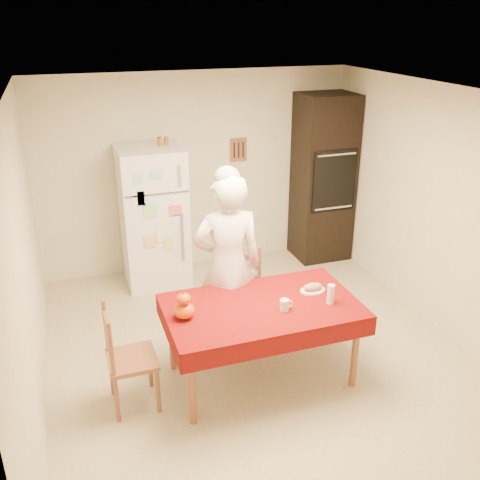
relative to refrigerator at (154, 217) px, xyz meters
name	(u,v)px	position (x,y,z in m)	size (l,w,h in m)	color
floor	(258,352)	(0.65, -1.88, -0.85)	(4.50, 4.50, 0.00)	tan
room_shell	(260,198)	(0.65, -1.88, 0.77)	(4.02, 4.52, 2.51)	beige
refrigerator	(154,217)	(0.00, 0.00, 0.00)	(0.75, 0.74, 1.70)	white
oven_cabinet	(323,179)	(2.28, 0.05, 0.25)	(0.70, 0.62, 2.20)	black
dining_table	(262,312)	(0.54, -2.24, -0.16)	(1.70, 1.00, 0.76)	brown
chair_far	(242,291)	(0.61, -1.50, -0.34)	(0.53, 0.51, 0.95)	brown
chair_left	(124,355)	(-0.68, -2.24, -0.34)	(0.40, 0.42, 0.95)	brown
seated_woman	(228,266)	(0.40, -1.70, 0.06)	(0.67, 0.44, 1.83)	silver
coffee_mug	(284,305)	(0.69, -2.39, -0.04)	(0.08, 0.08, 0.10)	silver
pumpkin_lower	(184,311)	(-0.15, -2.23, -0.02)	(0.18, 0.18, 0.13)	#CF3804
pumpkin_upper	(184,299)	(-0.15, -2.23, 0.09)	(0.12, 0.12, 0.09)	#C95204
wine_glass	(331,294)	(1.13, -2.40, 0.00)	(0.07, 0.07, 0.18)	silver
bread_plate	(313,291)	(1.07, -2.16, -0.08)	(0.24, 0.24, 0.02)	white
bread_loaf	(313,287)	(1.07, -2.16, -0.04)	(0.18, 0.10, 0.06)	#A58551
spice_jar_left	(159,141)	(0.14, 0.05, 0.90)	(0.05, 0.05, 0.10)	brown
spice_jar_mid	(160,141)	(0.14, 0.05, 0.90)	(0.05, 0.05, 0.10)	#99641B
spice_jar_right	(166,141)	(0.21, 0.05, 0.90)	(0.05, 0.05, 0.10)	brown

